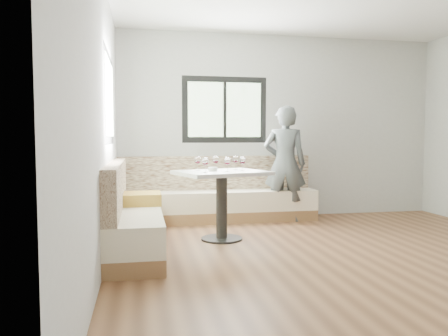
% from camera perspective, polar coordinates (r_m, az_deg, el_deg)
% --- Properties ---
extents(room, '(5.01, 5.01, 2.81)m').
position_cam_1_polar(room, '(4.62, 16.04, 6.18)').
color(room, brown).
rests_on(room, ground).
extents(banquette, '(2.90, 2.80, 0.95)m').
position_cam_1_polar(banquette, '(5.77, -5.08, -4.93)').
color(banquette, brown).
rests_on(banquette, ground).
extents(table, '(1.20, 1.05, 0.83)m').
position_cam_1_polar(table, '(5.21, -0.31, -2.66)').
color(table, black).
rests_on(table, ground).
extents(person, '(0.71, 0.58, 1.69)m').
position_cam_1_polar(person, '(6.47, 7.95, 0.56)').
color(person, '#494F50').
rests_on(person, ground).
extents(olive_ramekin, '(0.11, 0.11, 0.04)m').
position_cam_1_polar(olive_ramekin, '(5.23, -1.47, -0.12)').
color(olive_ramekin, white).
rests_on(olive_ramekin, table).
extents(wine_glass_a, '(0.08, 0.08, 0.18)m').
position_cam_1_polar(wine_glass_a, '(4.93, -2.46, 0.82)').
color(wine_glass_a, white).
rests_on(wine_glass_a, table).
extents(wine_glass_b, '(0.08, 0.08, 0.18)m').
position_cam_1_polar(wine_glass_b, '(5.02, 0.44, 0.87)').
color(wine_glass_b, white).
rests_on(wine_glass_b, table).
extents(wine_glass_c, '(0.08, 0.08, 0.18)m').
position_cam_1_polar(wine_glass_c, '(5.17, 2.42, 0.95)').
color(wine_glass_c, white).
rests_on(wine_glass_c, table).
extents(wine_glass_d, '(0.08, 0.08, 0.18)m').
position_cam_1_polar(wine_glass_d, '(5.31, -1.10, 1.03)').
color(wine_glass_d, white).
rests_on(wine_glass_d, table).
extents(wine_glass_e, '(0.08, 0.08, 0.18)m').
position_cam_1_polar(wine_glass_e, '(5.42, 1.51, 1.09)').
color(wine_glass_e, white).
rests_on(wine_glass_e, table).
extents(wine_glass_f, '(0.08, 0.08, 0.18)m').
position_cam_1_polar(wine_glass_f, '(5.25, -3.45, 0.99)').
color(wine_glass_f, white).
rests_on(wine_glass_f, table).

